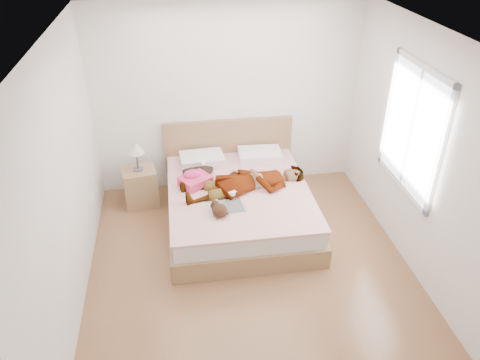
{
  "coord_description": "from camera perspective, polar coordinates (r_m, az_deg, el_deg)",
  "views": [
    {
      "loc": [
        -0.71,
        -3.92,
        3.61
      ],
      "look_at": [
        0.0,
        0.85,
        0.7
      ],
      "focal_mm": 35.0,
      "sensor_mm": 36.0,
      "label": 1
    }
  ],
  "objects": [
    {
      "name": "nightstand",
      "position": [
        6.44,
        -12.06,
        -0.48
      ],
      "size": [
        0.48,
        0.44,
        0.93
      ],
      "color": "olive",
      "rests_on": "ground"
    },
    {
      "name": "hair",
      "position": [
        6.18,
        -5.17,
        1.24
      ],
      "size": [
        0.54,
        0.59,
        0.07
      ],
      "primitive_type": "ellipsoid",
      "rotation": [
        0.0,
        0.0,
        -0.34
      ],
      "color": "black",
      "rests_on": "bed"
    },
    {
      "name": "bed",
      "position": [
        6.01,
        -0.26,
        -2.56
      ],
      "size": [
        1.8,
        2.08,
        1.0
      ],
      "color": "olive",
      "rests_on": "ground"
    },
    {
      "name": "ground",
      "position": [
        5.38,
        1.37,
        -11.08
      ],
      "size": [
        4.0,
        4.0,
        0.0
      ],
      "primitive_type": "plane",
      "color": "#4E3118",
      "rests_on": "ground"
    },
    {
      "name": "phone",
      "position": [
        6.07,
        -4.53,
        2.19
      ],
      "size": [
        0.06,
        0.1,
        0.05
      ],
      "primitive_type": "cube",
      "rotation": [
        0.44,
        0.0,
        0.19
      ],
      "color": "silver",
      "rests_on": "bed"
    },
    {
      "name": "towel",
      "position": [
        5.89,
        -5.58,
        0.07
      ],
      "size": [
        0.46,
        0.44,
        0.19
      ],
      "color": "#F2417C",
      "rests_on": "bed"
    },
    {
      "name": "woman",
      "position": [
        5.8,
        0.73,
        0.11
      ],
      "size": [
        1.7,
        0.9,
        0.22
      ],
      "primitive_type": "imported",
      "rotation": [
        0.0,
        0.0,
        -1.38
      ],
      "color": "white",
      "rests_on": "bed"
    },
    {
      "name": "coffee_mug",
      "position": [
        5.61,
        -0.96,
        -1.82
      ],
      "size": [
        0.14,
        0.11,
        0.1
      ],
      "color": "white",
      "rests_on": "bed"
    },
    {
      "name": "room_shell",
      "position": [
        5.33,
        20.25,
        5.81
      ],
      "size": [
        4.0,
        4.0,
        4.0
      ],
      "color": "white",
      "rests_on": "ground"
    },
    {
      "name": "magazine",
      "position": [
        5.47,
        -1.59,
        -3.33
      ],
      "size": [
        0.45,
        0.32,
        0.02
      ],
      "color": "silver",
      "rests_on": "bed"
    },
    {
      "name": "plush_toy",
      "position": [
        5.32,
        -2.56,
        -3.58
      ],
      "size": [
        0.24,
        0.29,
        0.14
      ],
      "color": "black",
      "rests_on": "bed"
    }
  ]
}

